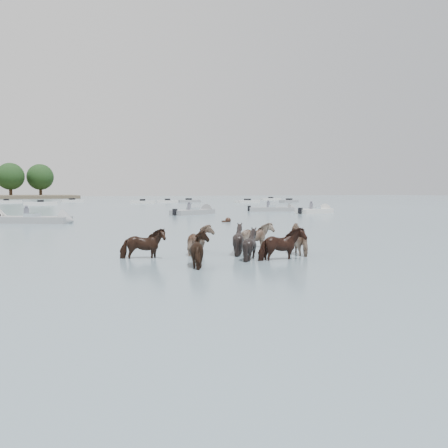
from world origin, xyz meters
name	(u,v)px	position (x,y,z in m)	size (l,w,h in m)	color
ground	(273,262)	(0.00, 0.00, 0.00)	(400.00, 400.00, 0.00)	slate
pony_herd	(238,245)	(-0.54, 1.57, 0.42)	(7.36, 4.53, 1.41)	black
swimming_pony	(227,221)	(6.81, 18.44, 0.10)	(0.72, 0.44, 0.44)	black
motorboat_b	(43,220)	(-6.09, 22.80, 0.22)	(5.96, 4.48, 1.92)	gray
motorboat_c	(198,212)	(8.98, 30.39, 0.22)	(5.75, 4.12, 1.92)	gray
motorboat_d	(319,211)	(21.51, 27.13, 0.23)	(5.25, 2.95, 1.92)	silver
motorboat_e	(278,209)	(19.91, 32.89, 0.23)	(5.86, 3.35, 1.92)	gray
distant_flotilla	(67,202)	(0.54, 76.79, 0.26)	(108.44, 28.72, 0.93)	silver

